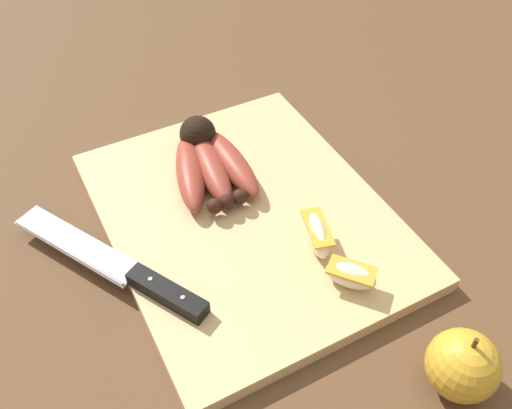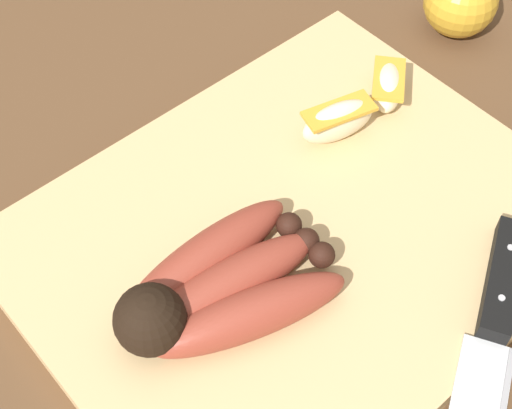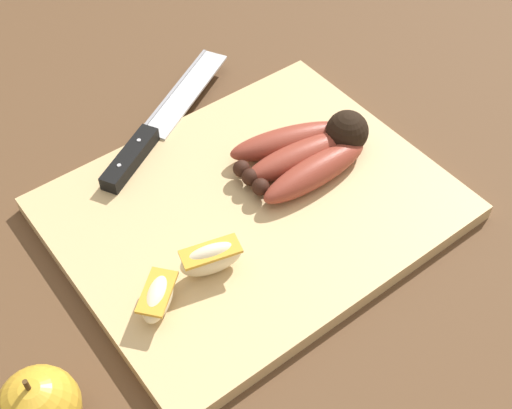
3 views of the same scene
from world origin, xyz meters
TOP-DOWN VIEW (x-y plane):
  - ground_plane at (0.00, 0.00)m, footprint 6.00×6.00m
  - cutting_board at (-0.01, 0.01)m, footprint 0.42×0.33m
  - banana_bunch at (0.08, 0.02)m, footprint 0.17×0.12m
  - chefs_knife at (-0.05, 0.17)m, footprint 0.26×0.16m
  - apple_wedge_near at (-0.10, -0.04)m, footprint 0.07×0.04m
  - apple_wedge_middle at (-0.17, -0.04)m, footprint 0.06×0.06m
  - whole_apple at (-0.31, -0.08)m, footprint 0.07×0.07m

SIDE VIEW (x-z plane):
  - ground_plane at x=0.00m, z-range 0.00..0.00m
  - cutting_board at x=-0.01m, z-range 0.00..0.02m
  - chefs_knife at x=-0.05m, z-range 0.02..0.04m
  - apple_wedge_middle at x=-0.17m, z-range 0.02..0.05m
  - whole_apple at x=-0.31m, z-range -0.01..0.08m
  - banana_bunch at x=0.08m, z-range 0.01..0.06m
  - apple_wedge_near at x=-0.10m, z-range 0.02..0.06m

